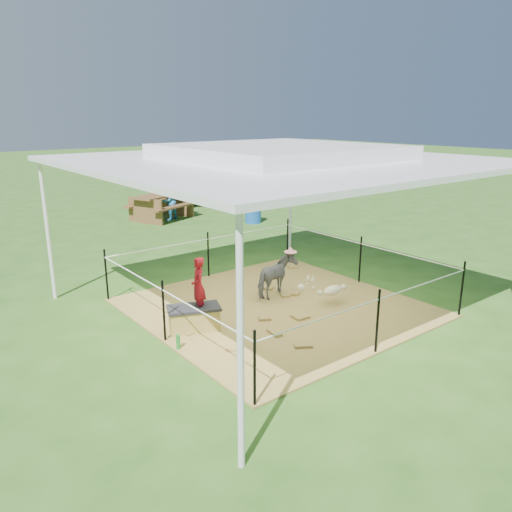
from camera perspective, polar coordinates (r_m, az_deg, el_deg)
ground at (r=9.10m, az=2.34°, el=-5.98°), size 90.00×90.00×0.00m
hay_patch at (r=9.09m, az=2.34°, el=-5.89°), size 4.60×4.60×0.03m
canopy_tent at (r=8.47m, az=2.55°, el=11.17°), size 6.30×6.30×2.90m
rope_fence at (r=8.88m, az=2.39°, el=-2.12°), size 4.54×4.54×1.00m
straw_bale at (r=8.16m, az=-7.09°, el=-7.19°), size 0.88×0.66×0.35m
dark_cloth at (r=8.09m, az=-7.13°, el=-5.91°), size 0.94×0.72×0.04m
woman at (r=7.98m, az=-6.63°, el=-2.76°), size 0.34×0.40×0.94m
green_bottle at (r=7.58m, az=-8.89°, el=-9.68°), size 0.08×0.08×0.22m
pony at (r=9.45m, az=2.37°, el=-2.37°), size 1.03×0.70×0.80m
pink_hat at (r=9.31m, az=2.40°, el=0.29°), size 0.25×0.25×0.12m
foal at (r=9.24m, az=8.73°, el=-3.72°), size 1.07×0.65×0.57m
trash_barrel at (r=16.10m, az=-0.34°, el=5.25°), size 0.58×0.58×0.81m
picnic_table_near at (r=16.95m, az=-10.72°, el=5.57°), size 2.42×2.09×0.84m
picnic_table_far at (r=19.48m, az=-5.41°, el=6.95°), size 2.18×1.95×0.75m
distant_person at (r=16.75m, az=-9.96°, el=6.19°), size 0.74×0.67×1.25m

